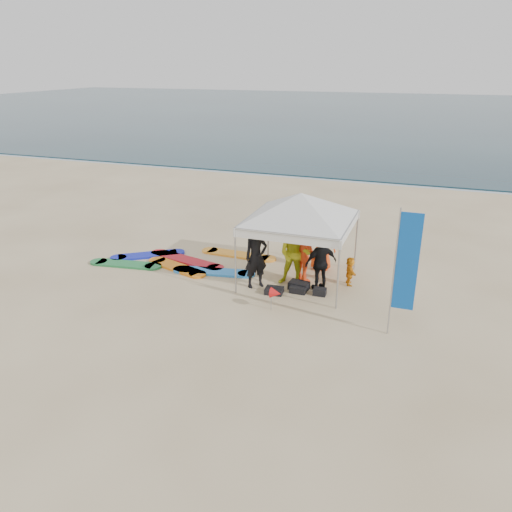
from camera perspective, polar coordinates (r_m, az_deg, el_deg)
The scene contains 14 objects.
ground at distance 11.83m, azimuth -3.22°, elevation -9.92°, with size 120.00×120.00×0.00m, color beige.
ocean at distance 69.66m, azimuth 17.11°, elevation 15.42°, with size 160.00×84.00×0.08m, color #0C2633.
shoreline_foam at distance 28.43m, azimuth 11.35°, elevation 8.48°, with size 160.00×1.20×0.01m, color silver.
person_black_a at distance 14.25m, azimuth 0.01°, elevation -0.08°, with size 0.68×0.44×1.85m, color black.
person_yellow at distance 14.41m, azimuth 4.43°, elevation 0.23°, with size 0.93×0.73×1.92m, color gold.
person_orange_a at distance 14.71m, azimuth 5.61°, elevation 0.64°, with size 1.24×0.71×1.92m, color red.
person_black_b at distance 14.22m, azimuth 7.43°, elevation -0.78°, with size 0.96×0.40×1.64m, color black.
person_orange_b at distance 15.66m, azimuth 7.55°, elevation 1.50°, with size 0.85×0.55×1.74m, color #EE4815.
person_seated at distance 14.81m, azimuth 10.68°, elevation -1.69°, with size 0.80×0.25×0.86m, color orange.
canopy_tent at distance 14.19m, azimuth 5.17°, elevation 7.14°, with size 4.07×4.07×3.07m.
feather_flag at distance 11.81m, azimuth 16.72°, elevation -0.86°, with size 0.54×0.04×3.15m.
marker_pennant at distance 13.04m, azimuth 2.25°, elevation -4.28°, with size 0.28×0.28×0.64m.
gear_pile at distance 14.28m, azimuth 4.52°, elevation -3.74°, with size 1.69×0.94×0.22m.
surfboard_spread at distance 16.44m, azimuth -8.33°, elevation -0.66°, with size 5.15×2.73×0.07m.
Camera 1 is at (4.05, -9.27, 6.13)m, focal length 35.00 mm.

